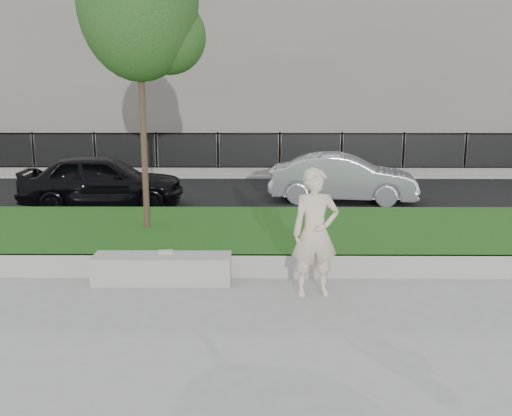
{
  "coord_description": "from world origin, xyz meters",
  "views": [
    {
      "loc": [
        0.89,
        -8.25,
        3.2
      ],
      "look_at": [
        0.83,
        1.2,
        1.18
      ],
      "focal_mm": 40.0,
      "sensor_mm": 36.0,
      "label": 1
    }
  ],
  "objects_px": {
    "stone_bench": "(162,269)",
    "car_dark": "(103,181)",
    "young_tree": "(143,8)",
    "car_silver": "(343,178)",
    "book": "(166,252)",
    "man": "(315,233)"
  },
  "relations": [
    {
      "from": "stone_bench",
      "to": "book",
      "type": "height_order",
      "value": "book"
    },
    {
      "from": "stone_bench",
      "to": "car_dark",
      "type": "bearing_deg",
      "value": 113.6
    },
    {
      "from": "book",
      "to": "car_dark",
      "type": "height_order",
      "value": "car_dark"
    },
    {
      "from": "car_silver",
      "to": "book",
      "type": "bearing_deg",
      "value": 157.31
    },
    {
      "from": "man",
      "to": "young_tree",
      "type": "height_order",
      "value": "young_tree"
    },
    {
      "from": "young_tree",
      "to": "car_silver",
      "type": "relative_size",
      "value": 1.45
    },
    {
      "from": "stone_bench",
      "to": "young_tree",
      "type": "height_order",
      "value": "young_tree"
    },
    {
      "from": "book",
      "to": "car_silver",
      "type": "relative_size",
      "value": 0.06
    },
    {
      "from": "young_tree",
      "to": "car_silver",
      "type": "xyz_separation_m",
      "value": [
        4.53,
        4.41,
        -3.95
      ]
    },
    {
      "from": "young_tree",
      "to": "man",
      "type": "bearing_deg",
      "value": -42.4
    },
    {
      "from": "stone_bench",
      "to": "car_dark",
      "type": "height_order",
      "value": "car_dark"
    },
    {
      "from": "stone_bench",
      "to": "young_tree",
      "type": "relative_size",
      "value": 0.39
    },
    {
      "from": "stone_bench",
      "to": "young_tree",
      "type": "distance_m",
      "value": 5.0
    },
    {
      "from": "stone_bench",
      "to": "car_dark",
      "type": "xyz_separation_m",
      "value": [
        -2.55,
        5.84,
        0.53
      ]
    },
    {
      "from": "young_tree",
      "to": "car_silver",
      "type": "height_order",
      "value": "young_tree"
    },
    {
      "from": "car_dark",
      "to": "car_silver",
      "type": "bearing_deg",
      "value": -87.22
    },
    {
      "from": "man",
      "to": "stone_bench",
      "type": "bearing_deg",
      "value": 159.97
    },
    {
      "from": "stone_bench",
      "to": "man",
      "type": "bearing_deg",
      "value": -12.53
    },
    {
      "from": "stone_bench",
      "to": "car_dark",
      "type": "distance_m",
      "value": 6.4
    },
    {
      "from": "book",
      "to": "stone_bench",
      "type": "bearing_deg",
      "value": -113.24
    },
    {
      "from": "stone_bench",
      "to": "car_silver",
      "type": "xyz_separation_m",
      "value": [
        3.94,
        6.65,
        0.47
      ]
    },
    {
      "from": "stone_bench",
      "to": "car_dark",
      "type": "relative_size",
      "value": 0.54
    }
  ]
}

